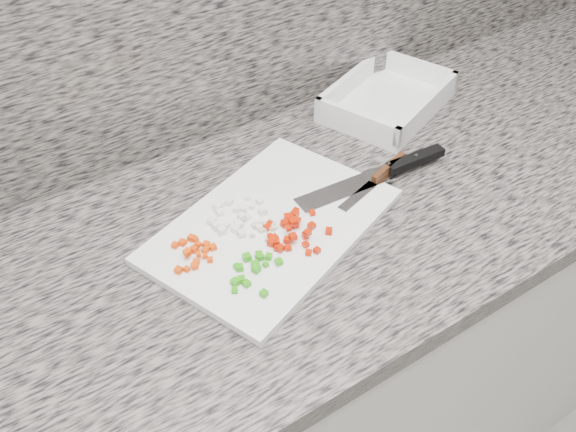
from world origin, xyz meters
The scene contains 12 objects.
cabinet centered at (0.00, 1.44, 0.43)m, with size 3.92×0.62×0.86m, color silver.
countertop centered at (0.00, 1.44, 0.88)m, with size 3.96×0.64×0.04m, color slate.
backsplash centered at (0.00, 1.74, 1.20)m, with size 3.92×0.02×0.60m, color slate.
cutting_board centered at (0.04, 1.44, 0.91)m, with size 0.41×0.27×0.01m, color white.
carrot_pile centered at (-0.10, 1.45, 0.92)m, with size 0.08×0.07×0.02m.
onion_pile centered at (-0.01, 1.48, 0.92)m, with size 0.11×0.10×0.02m.
green_pepper_pile centered at (-0.04, 1.36, 0.92)m, with size 0.10×0.09×0.01m.
red_pepper_pile centered at (0.05, 1.40, 0.92)m, with size 0.11×0.11×0.02m.
garlic_pile centered at (0.02, 1.43, 0.92)m, with size 0.05×0.05×0.01m.
chef_knife centered at (0.30, 1.43, 0.92)m, with size 0.32×0.06×0.02m.
paring_knife centered at (0.27, 1.43, 0.92)m, with size 0.19×0.07×0.02m.
tray centered at (0.45, 1.62, 0.92)m, with size 0.32×0.28×0.06m.
Camera 1 is at (-0.38, 0.77, 1.65)m, focal length 40.00 mm.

